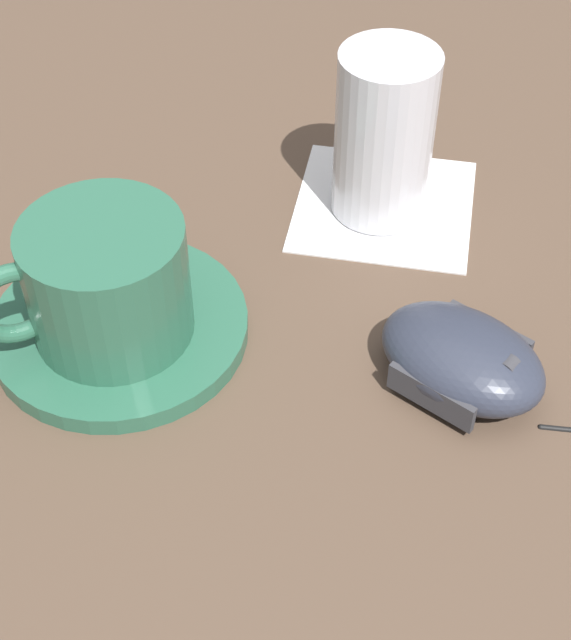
{
  "coord_description": "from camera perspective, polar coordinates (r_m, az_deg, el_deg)",
  "views": [
    {
      "loc": [
        0.11,
        -0.4,
        0.41
      ],
      "look_at": [
        0.0,
        -0.05,
        0.03
      ],
      "focal_mm": 55.0,
      "sensor_mm": 36.0,
      "label": 1
    }
  ],
  "objects": [
    {
      "name": "ground_plane",
      "position": [
        0.59,
        0.99,
        1.24
      ],
      "size": [
        3.0,
        3.0,
        0.0
      ],
      "primitive_type": "plane",
      "color": "brown"
    },
    {
      "name": "saucer",
      "position": [
        0.57,
        -9.61,
        -0.4
      ],
      "size": [
        0.15,
        0.15,
        0.01
      ],
      "primitive_type": "cylinder",
      "color": "#2D664C",
      "rests_on": "ground"
    },
    {
      "name": "coffee_cup",
      "position": [
        0.54,
        -10.55,
        2.16
      ],
      "size": [
        0.11,
        0.1,
        0.07
      ],
      "color": "#2D664C",
      "rests_on": "saucer"
    },
    {
      "name": "computer_mouse",
      "position": [
        0.54,
        10.24,
        -2.19
      ],
      "size": [
        0.11,
        0.1,
        0.04
      ],
      "color": "#2D3342",
      "rests_on": "ground"
    },
    {
      "name": "napkin_under_glass",
      "position": [
        0.66,
        5.75,
        6.68
      ],
      "size": [
        0.13,
        0.13,
        0.0
      ],
      "primitive_type": "cube",
      "rotation": [
        0.0,
        0.0,
        0.11
      ],
      "color": "white",
      "rests_on": "ground"
    },
    {
      "name": "drinking_glass",
      "position": [
        0.62,
        5.76,
        10.66
      ],
      "size": [
        0.06,
        0.06,
        0.11
      ],
      "primitive_type": "cylinder",
      "color": "silver",
      "rests_on": "napkin_under_glass"
    }
  ]
}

